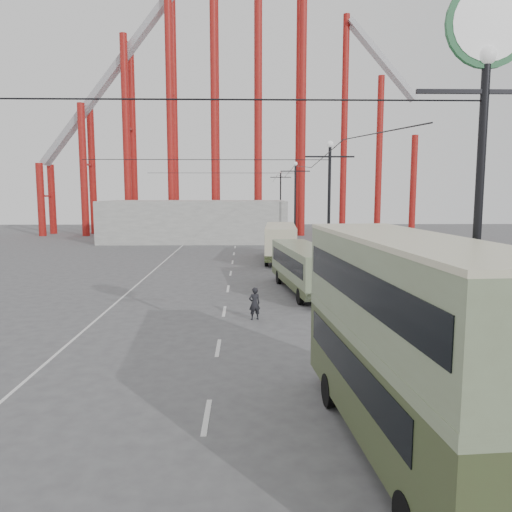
{
  "coord_description": "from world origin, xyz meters",
  "views": [
    {
      "loc": [
        0.03,
        -14.77,
        5.99
      ],
      "look_at": [
        0.58,
        8.67,
        3.0
      ],
      "focal_mm": 35.0,
      "sensor_mm": 36.0,
      "label": 1
    }
  ],
  "objects_px": {
    "single_decker_green": "(304,267)",
    "pedestrian": "(254,304)",
    "lamp_post_near": "(484,111)",
    "double_decker_bus": "(405,334)",
    "single_decker_cream": "(281,241)"
  },
  "relations": [
    {
      "from": "double_decker_bus",
      "to": "single_decker_green",
      "type": "height_order",
      "value": "double_decker_bus"
    },
    {
      "from": "lamp_post_near",
      "to": "single_decker_cream",
      "type": "height_order",
      "value": "lamp_post_near"
    },
    {
      "from": "single_decker_green",
      "to": "single_decker_cream",
      "type": "bearing_deg",
      "value": 85.09
    },
    {
      "from": "lamp_post_near",
      "to": "double_decker_bus",
      "type": "height_order",
      "value": "lamp_post_near"
    },
    {
      "from": "lamp_post_near",
      "to": "single_decker_green",
      "type": "height_order",
      "value": "lamp_post_near"
    },
    {
      "from": "single_decker_green",
      "to": "pedestrian",
      "type": "height_order",
      "value": "single_decker_green"
    },
    {
      "from": "single_decker_cream",
      "to": "double_decker_bus",
      "type": "bearing_deg",
      "value": -85.29
    },
    {
      "from": "lamp_post_near",
      "to": "single_decker_cream",
      "type": "xyz_separation_m",
      "value": [
        -2.39,
        31.7,
        -6.09
      ]
    },
    {
      "from": "pedestrian",
      "to": "single_decker_green",
      "type": "bearing_deg",
      "value": -135.44
    },
    {
      "from": "lamp_post_near",
      "to": "single_decker_green",
      "type": "relative_size",
      "value": 1.08
    },
    {
      "from": "lamp_post_near",
      "to": "pedestrian",
      "type": "height_order",
      "value": "lamp_post_near"
    },
    {
      "from": "single_decker_green",
      "to": "double_decker_bus",
      "type": "bearing_deg",
      "value": -96.65
    },
    {
      "from": "pedestrian",
      "to": "double_decker_bus",
      "type": "bearing_deg",
      "value": 84.63
    },
    {
      "from": "single_decker_green",
      "to": "pedestrian",
      "type": "bearing_deg",
      "value": -122.35
    },
    {
      "from": "double_decker_bus",
      "to": "pedestrian",
      "type": "distance_m",
      "value": 12.83
    }
  ]
}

